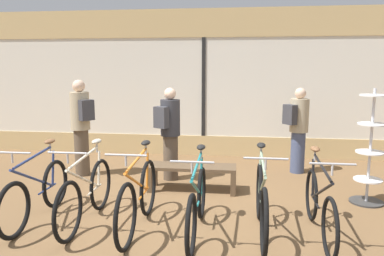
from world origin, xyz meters
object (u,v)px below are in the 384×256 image
object	(u,v)px
bicycle_left	(86,193)
accessory_rack	(370,157)
bicycle_center_right	(197,204)
bicycle_right	(262,202)
bicycle_far_left	(37,193)
display_bench	(192,170)
bicycle_far_right	(320,205)
customer_mid_floor	(298,128)
customer_near_rack	(170,131)
customer_by_window	(81,124)
bicycle_center_left	(138,198)

from	to	relation	value
bicycle_left	accessory_rack	xyz separation A→B (m)	(3.78, 1.22, 0.30)
bicycle_center_right	bicycle_right	xyz separation A→B (m)	(0.76, 0.10, 0.02)
bicycle_left	bicycle_right	world-z (taller)	bicycle_right
bicycle_far_left	display_bench	world-z (taller)	bicycle_far_left
bicycle_far_right	customer_mid_floor	bearing A→B (deg)	87.27
customer_near_rack	customer_mid_floor	distance (m)	2.40
bicycle_right	bicycle_center_right	bearing A→B (deg)	-172.41
bicycle_far_right	display_bench	distance (m)	2.22
bicycle_far_right	customer_by_window	distance (m)	4.34
display_bench	customer_mid_floor	xyz separation A→B (m)	(1.82, 1.28, 0.52)
bicycle_left	bicycle_center_right	size ratio (longest dim) A/B	0.99
bicycle_left	bicycle_far_right	world-z (taller)	bicycle_left
bicycle_far_right	customer_mid_floor	distance (m)	2.77
display_bench	customer_near_rack	distance (m)	0.89
bicycle_left	customer_mid_floor	distance (m)	4.07
customer_by_window	display_bench	bearing A→B (deg)	-15.84
bicycle_center_right	bicycle_far_right	size ratio (longest dim) A/B	1.02
bicycle_center_left	display_bench	bearing A→B (deg)	73.25
bicycle_far_left	bicycle_center_left	world-z (taller)	bicycle_center_left
customer_by_window	customer_near_rack	bearing A→B (deg)	-1.84
bicycle_center_right	customer_near_rack	size ratio (longest dim) A/B	1.06
bicycle_center_right	customer_near_rack	world-z (taller)	customer_near_rack
bicycle_left	customer_near_rack	size ratio (longest dim) A/B	1.06
customer_mid_floor	bicycle_far_left	bearing A→B (deg)	-143.32
display_bench	customer_by_window	distance (m)	2.27
bicycle_left	bicycle_far_left	bearing A→B (deg)	-179.54
bicycle_left	bicycle_center_right	world-z (taller)	bicycle_left
display_bench	bicycle_left	bearing A→B (deg)	-129.19
bicycle_left	bicycle_right	size ratio (longest dim) A/B	0.99
bicycle_center_left	customer_mid_floor	world-z (taller)	customer_mid_floor
bicycle_center_left	customer_by_window	distance (m)	2.75
bicycle_far_right	accessory_rack	xyz separation A→B (m)	(0.93, 1.22, 0.31)
bicycle_left	customer_near_rack	xyz separation A→B (m)	(0.70, 1.98, 0.48)
bicycle_far_right	customer_near_rack	size ratio (longest dim) A/B	1.05
bicycle_center_left	bicycle_center_right	xyz separation A→B (m)	(0.72, -0.03, -0.03)
display_bench	bicycle_right	bearing A→B (deg)	-55.30
bicycle_left	customer_by_window	distance (m)	2.30
display_bench	accessory_rack	bearing A→B (deg)	-4.76
display_bench	customer_mid_floor	distance (m)	2.28
accessory_rack	customer_mid_floor	size ratio (longest dim) A/B	1.05
bicycle_center_left	bicycle_right	size ratio (longest dim) A/B	1.01
bicycle_center_left	bicycle_far_left	bearing A→B (deg)	175.93
accessory_rack	customer_by_window	xyz separation A→B (m)	(-4.72, 0.81, 0.25)
customer_mid_floor	accessory_rack	bearing A→B (deg)	-62.04
bicycle_right	accessory_rack	world-z (taller)	accessory_rack
bicycle_far_left	bicycle_far_right	distance (m)	3.53
bicycle_far_right	customer_near_rack	xyz separation A→B (m)	(-2.15, 1.99, 0.49)
bicycle_right	accessory_rack	distance (m)	2.05
bicycle_far_right	display_bench	bearing A→B (deg)	139.53
bicycle_far_right	accessory_rack	bearing A→B (deg)	52.84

